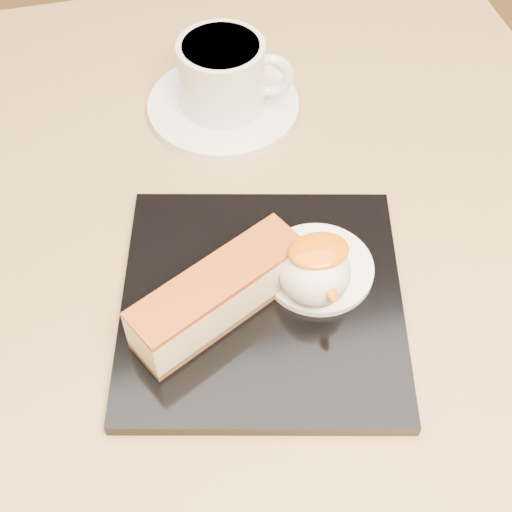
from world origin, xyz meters
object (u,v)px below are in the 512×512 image
object	(u,v)px
cheesecake	(218,294)
saucer	(223,106)
table	(206,346)
ice_cream_scoop	(315,272)
coffee_cup	(224,74)
dessert_plate	(262,302)

from	to	relation	value
cheesecake	saucer	world-z (taller)	cheesecake
table	ice_cream_scoop	size ratio (longest dim) A/B	14.56
cheesecake	saucer	distance (m)	0.25
table	cheesecake	world-z (taller)	cheesecake
cheesecake	saucer	size ratio (longest dim) A/B	0.96
coffee_cup	dessert_plate	bearing A→B (deg)	-79.68
table	cheesecake	size ratio (longest dim) A/B	5.53
coffee_cup	cheesecake	bearing A→B (deg)	-87.67
table	saucer	distance (m)	0.24
table	ice_cream_scoop	bearing A→B (deg)	-40.87
coffee_cup	table	bearing A→B (deg)	-94.75
cheesecake	coffee_cup	world-z (taller)	coffee_cup
ice_cream_scoop	table	bearing A→B (deg)	139.13
coffee_cup	ice_cream_scoop	bearing A→B (deg)	-70.10
table	dessert_plate	distance (m)	0.18
table	ice_cream_scoop	xyz separation A→B (m)	(0.08, -0.07, 0.19)
table	cheesecake	distance (m)	0.20
dessert_plate	coffee_cup	bearing A→B (deg)	84.86
cheesecake	coffee_cup	xyz separation A→B (m)	(0.06, 0.24, 0.01)
saucer	table	bearing A→B (deg)	-109.55
table	dessert_plate	size ratio (longest dim) A/B	3.64
table	saucer	bearing A→B (deg)	70.45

